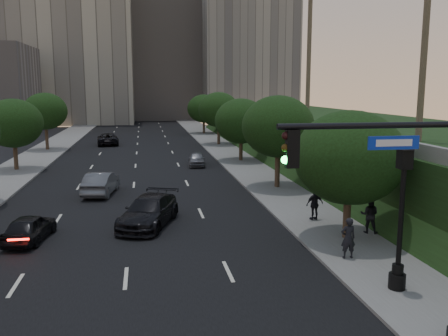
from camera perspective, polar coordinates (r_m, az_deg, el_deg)
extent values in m
cube|color=black|center=(43.23, -10.63, -0.18)|extent=(16.00, 140.00, 0.02)
cube|color=slate|center=(44.23, 2.76, 0.28)|extent=(4.50, 140.00, 0.15)
cube|color=slate|center=(44.61, -23.91, -0.46)|extent=(4.50, 140.00, 0.15)
cube|color=black|center=(46.10, 17.76, 2.63)|extent=(18.00, 90.00, 4.00)
cube|color=slate|center=(42.64, 7.68, 5.65)|extent=(0.35, 90.00, 0.70)
cube|color=gray|center=(106.02, -18.23, 13.89)|extent=(26.00, 20.00, 32.00)
cube|color=gray|center=(114.87, -7.25, 12.41)|extent=(22.00, 18.00, 26.00)
cube|color=gray|center=(111.58, 2.44, 15.14)|extent=(20.00, 22.00, 36.00)
cylinder|color=#38281C|center=(23.42, 14.59, -5.06)|extent=(0.36, 0.36, 2.86)
ellipsoid|color=black|center=(22.91, 14.86, 1.24)|extent=(5.20, 5.20, 4.42)
cylinder|color=#38281C|center=(34.42, 6.43, 0.14)|extent=(0.36, 0.36, 3.21)
ellipsoid|color=black|center=(34.07, 6.53, 4.99)|extent=(5.20, 5.20, 4.42)
cylinder|color=#38281C|center=(46.95, 2.05, 2.50)|extent=(0.36, 0.36, 2.86)
ellipsoid|color=black|center=(46.70, 2.06, 5.67)|extent=(5.20, 5.20, 4.42)
cylinder|color=#38281C|center=(60.62, -0.64, 4.28)|extent=(0.36, 0.36, 3.21)
ellipsoid|color=black|center=(60.42, -0.65, 7.04)|extent=(5.20, 5.20, 4.42)
cylinder|color=#38281C|center=(75.44, -2.44, 5.19)|extent=(0.36, 0.36, 2.86)
ellipsoid|color=black|center=(75.28, -2.45, 7.16)|extent=(5.20, 5.20, 4.42)
cylinder|color=#38281C|center=(45.38, -23.79, 1.53)|extent=(0.36, 0.36, 2.99)
ellipsoid|color=black|center=(45.11, -24.02, 4.95)|extent=(5.00, 5.00, 4.25)
cylinder|color=#38281C|center=(58.95, -20.55, 3.54)|extent=(0.36, 0.36, 3.26)
ellipsoid|color=black|center=(58.74, -20.72, 6.41)|extent=(5.00, 5.00, 4.25)
cylinder|color=#4C4233|center=(31.53, 23.01, 13.90)|extent=(0.40, 0.40, 12.00)
cylinder|color=#4C4233|center=(45.41, 10.22, 14.54)|extent=(0.40, 0.40, 14.50)
cylinder|color=black|center=(12.67, 18.27, 4.89)|extent=(5.40, 0.16, 0.16)
cube|color=black|center=(11.83, 8.22, 2.30)|extent=(0.32, 0.22, 0.95)
sphere|color=black|center=(11.74, 7.42, 3.88)|extent=(0.20, 0.20, 0.20)
sphere|color=#3F2B0A|center=(11.77, 7.39, 2.43)|extent=(0.20, 0.20, 0.20)
sphere|color=#19F24C|center=(11.82, 7.36, 0.98)|extent=(0.20, 0.20, 0.20)
cube|color=#0E31BC|center=(12.91, 19.73, 2.88)|extent=(1.40, 0.05, 0.35)
cylinder|color=black|center=(18.48, 20.07, -12.87)|extent=(0.60, 0.60, 0.70)
cylinder|color=black|center=(18.30, 20.16, -11.42)|extent=(0.40, 0.40, 0.40)
cylinder|color=black|center=(17.72, 20.53, -5.51)|extent=(0.18, 0.18, 3.60)
cube|color=black|center=(17.32, 20.93, 1.05)|extent=(0.42, 0.42, 0.70)
cone|color=black|center=(17.26, 21.03, 2.70)|extent=(0.64, 0.64, 0.35)
sphere|color=black|center=(17.23, 21.07, 3.36)|extent=(0.14, 0.14, 0.14)
imported|color=black|center=(24.57, -22.35, -6.66)|extent=(2.13, 4.06, 1.32)
imported|color=#4E5156|center=(33.60, -14.58, -1.77)|extent=(2.35, 4.95, 1.57)
imported|color=black|center=(62.70, -13.82, 3.41)|extent=(3.06, 5.73, 1.53)
imported|color=black|center=(25.50, -9.04, -5.17)|extent=(3.85, 5.80, 1.56)
imported|color=slate|center=(44.50, -3.32, 1.08)|extent=(1.82, 3.89, 1.29)
imported|color=black|center=(20.74, 14.71, -8.15)|extent=(0.64, 0.43, 1.74)
imported|color=black|center=(24.53, 17.10, -5.40)|extent=(1.11, 1.04, 1.83)
imported|color=black|center=(26.21, 10.86, -4.28)|extent=(1.08, 0.62, 1.74)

